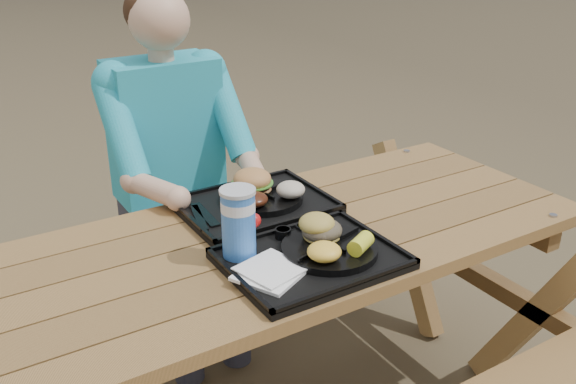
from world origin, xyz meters
TOP-DOWN VIEW (x-y plane):
  - picnic_table at (0.00, 0.00)m, footprint 1.80×1.49m
  - tray_near at (-0.04, -0.18)m, footprint 0.45×0.35m
  - tray_far at (-0.00, 0.19)m, footprint 0.45×0.35m
  - plate_near at (0.01, -0.19)m, footprint 0.26×0.26m
  - plate_far at (0.03, 0.20)m, footprint 0.26×0.26m
  - napkin_stack at (-0.18, -0.21)m, footprint 0.20×0.20m
  - soda_cup at (-0.20, -0.07)m, footprint 0.09×0.09m
  - condiment_bbq at (-0.05, -0.05)m, footprint 0.05×0.05m
  - condiment_mustard at (0.01, -0.06)m, footprint 0.04×0.04m
  - sandwich at (0.02, -0.14)m, footprint 0.10×0.10m
  - mac_cheese at (-0.04, -0.24)m, footprint 0.09×0.09m
  - corn_cob at (0.07, -0.25)m, footprint 0.10×0.10m
  - cutlery_far at (-0.17, 0.19)m, footprint 0.04×0.18m
  - burger at (0.02, 0.24)m, footprint 0.12×0.12m
  - baked_beans at (-0.04, 0.14)m, footprint 0.09×0.09m
  - potato_salad at (0.09, 0.14)m, footprint 0.09×0.09m
  - diner at (-0.07, 0.72)m, footprint 0.48×0.84m

SIDE VIEW (x-z plane):
  - picnic_table at x=0.00m, z-range 0.00..0.75m
  - diner at x=-0.07m, z-range 0.00..1.28m
  - tray_near at x=-0.04m, z-range 0.75..0.77m
  - tray_far at x=0.00m, z-range 0.75..0.77m
  - cutlery_far at x=-0.17m, z-range 0.77..0.78m
  - napkin_stack at x=-0.18m, z-range 0.77..0.79m
  - plate_near at x=0.01m, z-range 0.77..0.79m
  - plate_far at x=0.03m, z-range 0.77..0.79m
  - condiment_mustard at x=0.01m, z-range 0.77..0.80m
  - condiment_bbq at x=-0.05m, z-range 0.77..0.80m
  - baked_beans at x=-0.04m, z-range 0.79..0.83m
  - corn_cob at x=0.07m, z-range 0.79..0.83m
  - mac_cheese at x=-0.04m, z-range 0.79..0.83m
  - potato_salad at x=0.09m, z-range 0.79..0.84m
  - sandwich at x=0.02m, z-range 0.79..0.90m
  - burger at x=0.02m, z-range 0.79..0.90m
  - soda_cup at x=-0.20m, z-range 0.77..0.95m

